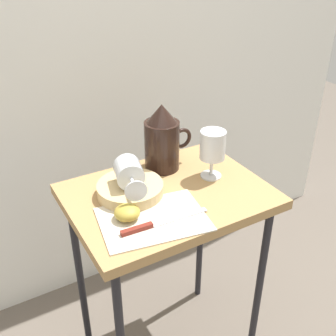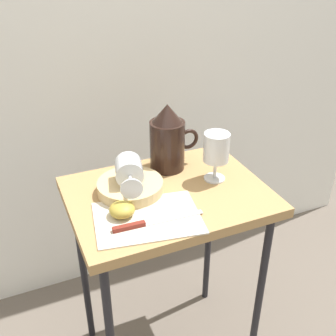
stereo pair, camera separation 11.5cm
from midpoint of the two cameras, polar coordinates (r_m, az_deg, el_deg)
name	(u,v)px [view 2 (the right image)]	position (r m, az deg, el deg)	size (l,w,h in m)	color
curtain_drape	(112,68)	(1.53, -5.51, 13.51)	(2.40, 0.03, 1.84)	white
table	(168,213)	(1.23, 2.68, -6.36)	(0.57, 0.42, 0.69)	#AD8451
linen_napkin	(147,218)	(1.08, 0.18, -7.01)	(0.27, 0.20, 0.00)	beige
basket_tray	(130,187)	(1.18, -2.47, -2.73)	(0.19, 0.19, 0.04)	tan
pitcher	(168,143)	(1.27, 2.54, 3.40)	(0.16, 0.11, 0.21)	black
wine_glass_upright	(216,150)	(1.22, 9.38, 2.41)	(0.08, 0.08, 0.15)	silver
wine_glass_tipped_near	(129,171)	(1.15, -2.57, -0.45)	(0.10, 0.15, 0.08)	silver
apple_half_left	(122,210)	(1.08, -3.36, -5.86)	(0.07, 0.07, 0.04)	#B29938
knife	(145,223)	(1.05, -0.06, -7.79)	(0.24, 0.03, 0.01)	silver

